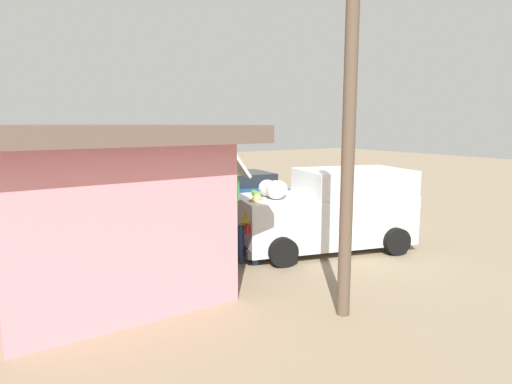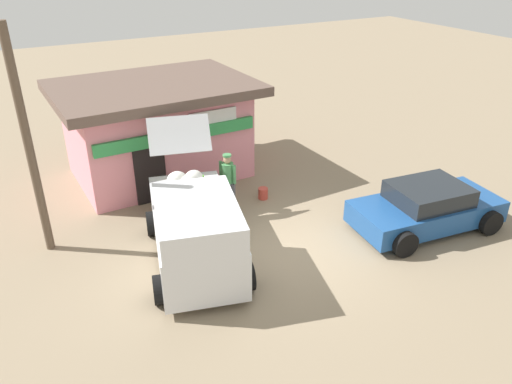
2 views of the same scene
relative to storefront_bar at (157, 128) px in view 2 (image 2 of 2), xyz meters
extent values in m
plane|color=gray|center=(1.37, -5.86, -1.54)|extent=(60.00, 60.00, 0.00)
cube|color=pink|center=(0.00, 0.01, -0.20)|extent=(5.14, 3.65, 2.68)
cube|color=green|center=(0.05, -1.80, 0.34)|extent=(4.79, 0.26, 0.36)
cube|color=black|center=(-0.85, -1.79, -0.54)|extent=(0.90, 0.09, 2.00)
cube|color=white|center=(1.16, -1.74, 0.61)|extent=(1.50, 0.11, 0.60)
cube|color=brown|center=(0.00, 0.01, 1.28)|extent=(6.03, 4.54, 0.28)
cube|color=silver|center=(-0.86, -5.09, -0.79)|extent=(2.76, 4.42, 1.14)
cube|color=silver|center=(-1.06, -5.85, 0.07)|extent=(2.30, 2.89, 0.58)
cube|color=black|center=(-1.37, -7.03, 0.04)|extent=(1.48, 0.46, 0.44)
cube|color=silver|center=(-0.28, -2.84, 0.77)|extent=(1.70, 0.99, 0.86)
ellipsoid|color=silver|center=(-0.53, -4.03, -0.03)|extent=(0.45, 0.38, 0.38)
ellipsoid|color=silver|center=(-0.75, -3.79, -0.01)|extent=(0.51, 0.42, 0.42)
ellipsoid|color=silver|center=(-0.33, -3.85, -0.03)|extent=(0.47, 0.39, 0.39)
cylinder|color=#63AC44|center=(-0.11, -3.98, -0.16)|extent=(0.24, 0.28, 0.12)
cylinder|color=#55A830|center=(-0.12, -3.65, -0.16)|extent=(0.30, 0.19, 0.13)
cube|color=black|center=(-0.34, -3.07, -1.29)|extent=(1.66, 0.50, 0.16)
cube|color=red|center=(-1.01, -2.89, -0.74)|extent=(0.15, 0.09, 0.20)
cube|color=red|center=(0.34, -3.24, -0.74)|extent=(0.15, 0.09, 0.20)
cylinder|color=black|center=(-2.14, -6.20, -1.22)|extent=(0.37, 0.66, 0.63)
cylinder|color=black|center=(-0.29, -6.69, -1.22)|extent=(0.37, 0.66, 0.63)
cylinder|color=black|center=(-1.44, -3.50, -1.22)|extent=(0.37, 0.66, 0.63)
cylinder|color=black|center=(0.42, -3.99, -1.22)|extent=(0.37, 0.66, 0.63)
cube|color=#1E4C8C|center=(5.03, -6.58, -1.07)|extent=(4.08, 2.14, 0.58)
cube|color=#1E2328|center=(5.03, -6.58, -0.55)|extent=(2.03, 1.71, 0.46)
cylinder|color=black|center=(6.26, -7.65, -1.21)|extent=(0.67, 0.29, 0.65)
cylinder|color=black|center=(6.46, -5.80, -1.21)|extent=(0.67, 0.29, 0.65)
cylinder|color=black|center=(3.61, -7.35, -1.21)|extent=(0.67, 0.29, 0.65)
cylinder|color=black|center=(3.81, -5.51, -1.21)|extent=(0.67, 0.29, 0.65)
cylinder|color=#4C4C51|center=(0.85, -3.00, -1.14)|extent=(0.15, 0.15, 0.80)
cylinder|color=#4C4C51|center=(1.00, -3.30, -1.14)|extent=(0.15, 0.15, 0.80)
cylinder|color=#4C9959|center=(0.92, -3.15, -0.45)|extent=(0.45, 0.45, 0.57)
sphere|color=tan|center=(0.92, -3.15, -0.06)|extent=(0.22, 0.22, 0.22)
cylinder|color=#4C9959|center=(0.92, -3.15, 0.07)|extent=(0.24, 0.24, 0.05)
cylinder|color=#4C9959|center=(0.82, -2.93, -0.44)|extent=(0.09, 0.09, 0.54)
cylinder|color=#4C9959|center=(1.03, -3.37, -0.44)|extent=(0.09, 0.09, 0.54)
cylinder|color=navy|center=(-0.73, -2.90, -1.13)|extent=(0.15, 0.15, 0.82)
cylinder|color=navy|center=(-1.02, -3.08, -1.13)|extent=(0.15, 0.15, 0.82)
cylinder|color=gold|center=(-0.78, -3.15, -0.50)|extent=(0.62, 0.72, 0.66)
sphere|color=tan|center=(-0.64, -3.37, -0.20)|extent=(0.22, 0.22, 0.22)
cylinder|color=gold|center=(-0.47, -3.18, -0.55)|extent=(0.09, 0.09, 0.55)
cylinder|color=gold|center=(-0.88, -3.43, -0.55)|extent=(0.09, 0.09, 0.55)
ellipsoid|color=silver|center=(-0.09, -2.11, -1.33)|extent=(0.78, 0.68, 0.42)
cylinder|color=olive|center=(-0.29, -2.18, -1.46)|extent=(0.33, 0.19, 0.15)
cylinder|color=#68A83D|center=(0.17, -2.06, -1.48)|extent=(0.31, 0.23, 0.12)
cylinder|color=#61A935|center=(0.14, -1.91, -1.46)|extent=(0.36, 0.22, 0.16)
cylinder|color=#68B442|center=(-0.20, -2.00, -1.48)|extent=(0.24, 0.14, 0.12)
cylinder|color=#5E8E45|center=(0.05, -2.34, -1.48)|extent=(0.24, 0.28, 0.13)
cylinder|color=#BF3F33|center=(2.06, -3.14, -1.37)|extent=(0.29, 0.29, 0.33)
cylinder|color=brown|center=(-3.85, -2.93, 1.17)|extent=(0.20, 0.20, 5.41)
camera|label=1|loc=(-8.68, 1.76, 1.46)|focal=30.88mm
camera|label=2|loc=(-4.34, -14.53, 5.35)|focal=35.14mm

